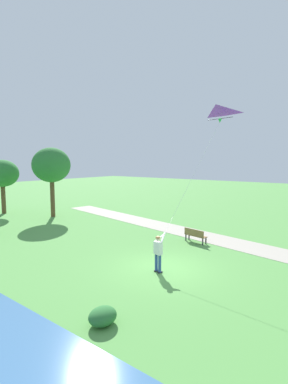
{
  "coord_description": "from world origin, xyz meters",
  "views": [
    {
      "loc": [
        -11.33,
        -7.46,
        5.18
      ],
      "look_at": [
        -0.29,
        0.96,
        3.67
      ],
      "focal_mm": 27.15,
      "sensor_mm": 36.0,
      "label": 1
    }
  ],
  "objects_px": {
    "person_kite_flyer": "(158,250)",
    "tree_treeline_center": "(51,165)",
    "park_bench_near_walkway": "(195,235)",
    "flying_kite": "(216,115)",
    "tree_lakeside_far": "(2,174)",
    "lakeside_shrub": "(103,316)"
  },
  "relations": [
    {
      "from": "park_bench_near_walkway",
      "to": "tree_lakeside_far",
      "type": "distance_m",
      "value": 20.09
    },
    {
      "from": "flying_kite",
      "to": "lakeside_shrub",
      "type": "height_order",
      "value": "flying_kite"
    },
    {
      "from": "flying_kite",
      "to": "tree_treeline_center",
      "type": "xyz_separation_m",
      "value": [
        1.29,
        16.33,
        -2.84
      ]
    },
    {
      "from": "person_kite_flyer",
      "to": "lakeside_shrub",
      "type": "xyz_separation_m",
      "value": [
        -4.66,
        -1.07,
        -0.77
      ]
    },
    {
      "from": "park_bench_near_walkway",
      "to": "flying_kite",
      "type": "bearing_deg",
      "value": -129.93
    },
    {
      "from": "park_bench_near_walkway",
      "to": "tree_treeline_center",
      "type": "distance_m",
      "value": 15.07
    },
    {
      "from": "park_bench_near_walkway",
      "to": "tree_lakeside_far",
      "type": "xyz_separation_m",
      "value": [
        -2.21,
        19.68,
        3.38
      ]
    },
    {
      "from": "park_bench_near_walkway",
      "to": "lakeside_shrub",
      "type": "xyz_separation_m",
      "value": [
        -10.1,
        -1.99,
        -0.23
      ]
    },
    {
      "from": "tree_lakeside_far",
      "to": "lakeside_shrub",
      "type": "height_order",
      "value": "tree_lakeside_far"
    },
    {
      "from": "flying_kite",
      "to": "lakeside_shrub",
      "type": "xyz_separation_m",
      "value": [
        -8.54,
        -0.13,
        -7.29
      ]
    },
    {
      "from": "person_kite_flyer",
      "to": "tree_treeline_center",
      "type": "height_order",
      "value": "tree_treeline_center"
    },
    {
      "from": "tree_treeline_center",
      "to": "lakeside_shrub",
      "type": "distance_m",
      "value": 19.68
    },
    {
      "from": "flying_kite",
      "to": "tree_treeline_center",
      "type": "bearing_deg",
      "value": 85.47
    },
    {
      "from": "tree_lakeside_far",
      "to": "person_kite_flyer",
      "type": "bearing_deg",
      "value": -98.89
    },
    {
      "from": "park_bench_near_walkway",
      "to": "tree_treeline_center",
      "type": "height_order",
      "value": "tree_treeline_center"
    },
    {
      "from": "person_kite_flyer",
      "to": "lakeside_shrub",
      "type": "bearing_deg",
      "value": -167.08
    },
    {
      "from": "flying_kite",
      "to": "tree_lakeside_far",
      "type": "bearing_deg",
      "value": 91.73
    },
    {
      "from": "tree_lakeside_far",
      "to": "tree_treeline_center",
      "type": "distance_m",
      "value": 5.63
    },
    {
      "from": "tree_lakeside_far",
      "to": "tree_treeline_center",
      "type": "bearing_deg",
      "value": -69.54
    },
    {
      "from": "park_bench_near_walkway",
      "to": "lakeside_shrub",
      "type": "height_order",
      "value": "park_bench_near_walkway"
    },
    {
      "from": "lakeside_shrub",
      "to": "flying_kite",
      "type": "bearing_deg",
      "value": 0.87
    },
    {
      "from": "tree_lakeside_far",
      "to": "flying_kite",
      "type": "bearing_deg",
      "value": -88.27
    }
  ]
}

